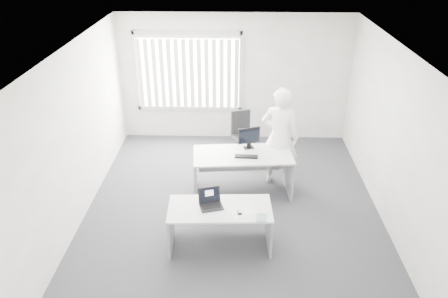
{
  "coord_description": "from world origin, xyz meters",
  "views": [
    {
      "loc": [
        0.04,
        -6.14,
        4.39
      ],
      "look_at": [
        -0.15,
        0.15,
        1.14
      ],
      "focal_mm": 35.0,
      "sensor_mm": 36.0,
      "label": 1
    }
  ],
  "objects_px": {
    "desk_far": "(243,165)",
    "office_chair": "(242,143)",
    "person": "(280,137)",
    "laptop": "(211,200)",
    "desk_near": "(220,219)",
    "monitor": "(249,138)"
  },
  "relations": [
    {
      "from": "desk_far",
      "to": "laptop",
      "type": "bearing_deg",
      "value": -112.43
    },
    {
      "from": "office_chair",
      "to": "person",
      "type": "distance_m",
      "value": 1.4
    },
    {
      "from": "person",
      "to": "laptop",
      "type": "height_order",
      "value": "person"
    },
    {
      "from": "desk_far",
      "to": "laptop",
      "type": "height_order",
      "value": "laptop"
    },
    {
      "from": "desk_near",
      "to": "person",
      "type": "distance_m",
      "value": 2.19
    },
    {
      "from": "laptop",
      "to": "monitor",
      "type": "distance_m",
      "value": 1.84
    },
    {
      "from": "person",
      "to": "laptop",
      "type": "distance_m",
      "value": 2.2
    },
    {
      "from": "laptop",
      "to": "desk_far",
      "type": "bearing_deg",
      "value": 56.68
    },
    {
      "from": "desk_near",
      "to": "office_chair",
      "type": "relative_size",
      "value": 1.58
    },
    {
      "from": "desk_near",
      "to": "desk_far",
      "type": "xyz_separation_m",
      "value": [
        0.35,
        1.51,
        0.07
      ]
    },
    {
      "from": "desk_near",
      "to": "desk_far",
      "type": "height_order",
      "value": "desk_far"
    },
    {
      "from": "laptop",
      "to": "monitor",
      "type": "height_order",
      "value": "monitor"
    },
    {
      "from": "desk_near",
      "to": "laptop",
      "type": "distance_m",
      "value": 0.34
    },
    {
      "from": "desk_far",
      "to": "person",
      "type": "relative_size",
      "value": 0.95
    },
    {
      "from": "desk_far",
      "to": "monitor",
      "type": "distance_m",
      "value": 0.5
    },
    {
      "from": "desk_near",
      "to": "person",
      "type": "height_order",
      "value": "person"
    },
    {
      "from": "desk_near",
      "to": "laptop",
      "type": "xyz_separation_m",
      "value": [
        -0.12,
        0.01,
        0.32
      ]
    },
    {
      "from": "laptop",
      "to": "person",
      "type": "bearing_deg",
      "value": 42.74
    },
    {
      "from": "desk_near",
      "to": "office_chair",
      "type": "height_order",
      "value": "office_chair"
    },
    {
      "from": "desk_far",
      "to": "office_chair",
      "type": "bearing_deg",
      "value": 84.55
    },
    {
      "from": "desk_far",
      "to": "monitor",
      "type": "relative_size",
      "value": 4.51
    },
    {
      "from": "office_chair",
      "to": "laptop",
      "type": "xyz_separation_m",
      "value": [
        -0.48,
        -2.93,
        0.52
      ]
    }
  ]
}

